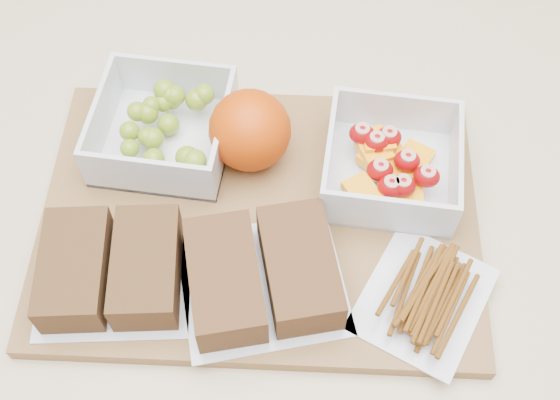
# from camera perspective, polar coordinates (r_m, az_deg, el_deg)

# --- Properties ---
(counter) EXTENTS (1.20, 0.90, 0.90)m
(counter) POSITION_cam_1_polar(r_m,az_deg,el_deg) (1.10, -0.98, -13.50)
(counter) COLOR beige
(counter) RESTS_ON ground
(cutting_board) EXTENTS (0.45, 0.34, 0.02)m
(cutting_board) POSITION_cam_1_polar(r_m,az_deg,el_deg) (0.68, -1.65, -1.39)
(cutting_board) COLOR olive
(cutting_board) RESTS_ON counter
(grape_container) EXTENTS (0.13, 0.13, 0.06)m
(grape_container) POSITION_cam_1_polar(r_m,az_deg,el_deg) (0.72, -9.31, 5.84)
(grape_container) COLOR silver
(grape_container) RESTS_ON cutting_board
(fruit_container) EXTENTS (0.13, 0.13, 0.05)m
(fruit_container) POSITION_cam_1_polar(r_m,az_deg,el_deg) (0.69, 8.93, 2.81)
(fruit_container) COLOR silver
(fruit_container) RESTS_ON cutting_board
(orange) EXTENTS (0.08, 0.08, 0.08)m
(orange) POSITION_cam_1_polar(r_m,az_deg,el_deg) (0.68, -2.47, 5.67)
(orange) COLOR #C93F04
(orange) RESTS_ON cutting_board
(sandwich_bag_left) EXTENTS (0.16, 0.14, 0.04)m
(sandwich_bag_left) POSITION_cam_1_polar(r_m,az_deg,el_deg) (0.64, -13.56, -5.44)
(sandwich_bag_left) COLOR silver
(sandwich_bag_left) RESTS_ON cutting_board
(sandwich_bag_center) EXTENTS (0.18, 0.17, 0.04)m
(sandwich_bag_center) POSITION_cam_1_polar(r_m,az_deg,el_deg) (0.62, -1.43, -6.06)
(sandwich_bag_center) COLOR silver
(sandwich_bag_center) RESTS_ON cutting_board
(pretzel_bag) EXTENTS (0.14, 0.15, 0.03)m
(pretzel_bag) POSITION_cam_1_polar(r_m,az_deg,el_deg) (0.64, 11.74, -7.43)
(pretzel_bag) COLOR silver
(pretzel_bag) RESTS_ON cutting_board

